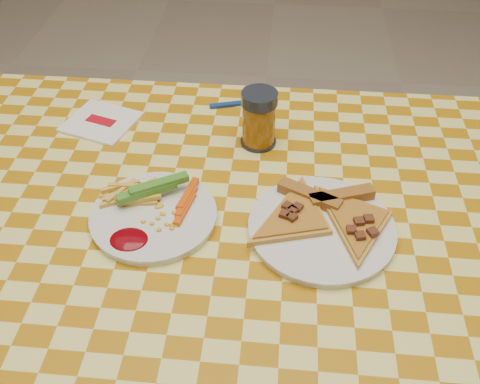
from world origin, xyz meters
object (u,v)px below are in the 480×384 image
(drink_glass, at_px, (259,119))
(plate_left, at_px, (154,217))
(plate_right, at_px, (321,229))
(table, at_px, (223,255))

(drink_glass, bearing_deg, plate_left, -125.02)
(plate_right, relative_size, drink_glass, 2.08)
(plate_left, relative_size, plate_right, 0.88)
(table, xyz_separation_m, drink_glass, (0.04, 0.23, 0.13))
(table, xyz_separation_m, plate_left, (-0.11, 0.01, 0.08))
(table, relative_size, plate_left, 6.21)
(plate_right, height_order, drink_glass, drink_glass)
(table, distance_m, plate_left, 0.14)
(plate_left, bearing_deg, plate_right, -0.63)
(plate_left, bearing_deg, table, -2.66)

